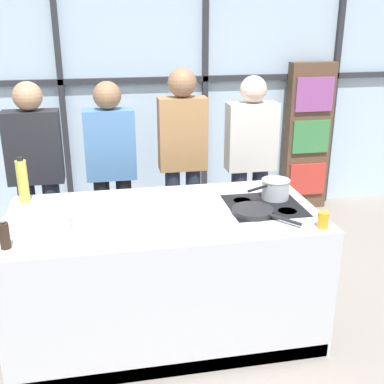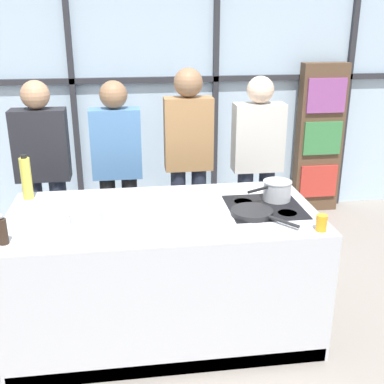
{
  "view_description": "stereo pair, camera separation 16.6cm",
  "coord_description": "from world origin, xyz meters",
  "px_view_note": "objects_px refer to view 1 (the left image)",
  "views": [
    {
      "loc": [
        -0.38,
        -3.01,
        2.2
      ],
      "look_at": [
        0.22,
        0.1,
        1.03
      ],
      "focal_mm": 45.0,
      "sensor_mm": 36.0,
      "label": 1
    },
    {
      "loc": [
        -0.21,
        -3.03,
        2.2
      ],
      "look_at": [
        0.22,
        0.1,
        1.03
      ],
      "focal_mm": 45.0,
      "sensor_mm": 36.0,
      "label": 2
    }
  ],
  "objects_px": {
    "spectator_center_left": "(111,165)",
    "mixing_bowl": "(87,218)",
    "spectator_center_right": "(183,154)",
    "white_plate": "(101,206)",
    "pepper_grinder": "(4,235)",
    "spectator_far_right": "(251,157)",
    "spectator_far_left": "(36,169)",
    "juice_glass_near": "(323,220)",
    "frying_pan": "(254,211)",
    "saucepan": "(275,188)",
    "oil_bottle": "(23,181)"
  },
  "relations": [
    {
      "from": "spectator_center_left",
      "to": "mixing_bowl",
      "type": "relative_size",
      "value": 7.58
    },
    {
      "from": "spectator_center_left",
      "to": "mixing_bowl",
      "type": "xyz_separation_m",
      "value": [
        -0.19,
        -1.15,
        0.0
      ]
    },
    {
      "from": "spectator_center_right",
      "to": "white_plate",
      "type": "distance_m",
      "value": 1.16
    },
    {
      "from": "mixing_bowl",
      "to": "pepper_grinder",
      "type": "height_order",
      "value": "pepper_grinder"
    },
    {
      "from": "spectator_far_right",
      "to": "mixing_bowl",
      "type": "relative_size",
      "value": 7.65
    },
    {
      "from": "spectator_far_left",
      "to": "spectator_center_left",
      "type": "height_order",
      "value": "spectator_far_left"
    },
    {
      "from": "spectator_far_right",
      "to": "mixing_bowl",
      "type": "distance_m",
      "value": 1.86
    },
    {
      "from": "white_plate",
      "to": "mixing_bowl",
      "type": "height_order",
      "value": "mixing_bowl"
    },
    {
      "from": "pepper_grinder",
      "to": "juice_glass_near",
      "type": "bearing_deg",
      "value": -2.31
    },
    {
      "from": "spectator_far_right",
      "to": "juice_glass_near",
      "type": "distance_m",
      "value": 1.51
    },
    {
      "from": "spectator_far_right",
      "to": "frying_pan",
      "type": "xyz_separation_m",
      "value": [
        -0.35,
        -1.21,
        -0.02
      ]
    },
    {
      "from": "pepper_grinder",
      "to": "juice_glass_near",
      "type": "distance_m",
      "value": 1.93
    },
    {
      "from": "spectator_center_left",
      "to": "frying_pan",
      "type": "height_order",
      "value": "spectator_center_left"
    },
    {
      "from": "mixing_bowl",
      "to": "juice_glass_near",
      "type": "height_order",
      "value": "juice_glass_near"
    },
    {
      "from": "spectator_center_left",
      "to": "pepper_grinder",
      "type": "distance_m",
      "value": 1.57
    },
    {
      "from": "frying_pan",
      "to": "mixing_bowl",
      "type": "xyz_separation_m",
      "value": [
        -1.11,
        0.06,
        0.02
      ]
    },
    {
      "from": "white_plate",
      "to": "pepper_grinder",
      "type": "distance_m",
      "value": 0.78
    },
    {
      "from": "mixing_bowl",
      "to": "spectator_center_left",
      "type": "bearing_deg",
      "value": 80.46
    },
    {
      "from": "spectator_far_left",
      "to": "saucepan",
      "type": "bearing_deg",
      "value": 151.94
    },
    {
      "from": "frying_pan",
      "to": "white_plate",
      "type": "height_order",
      "value": "frying_pan"
    },
    {
      "from": "mixing_bowl",
      "to": "pepper_grinder",
      "type": "xyz_separation_m",
      "value": [
        -0.46,
        -0.28,
        0.05
      ]
    },
    {
      "from": "saucepan",
      "to": "white_plate",
      "type": "bearing_deg",
      "value": 177.07
    },
    {
      "from": "spectator_center_left",
      "to": "spectator_far_right",
      "type": "distance_m",
      "value": 1.27
    },
    {
      "from": "oil_bottle",
      "to": "spectator_far_left",
      "type": "bearing_deg",
      "value": 89.52
    },
    {
      "from": "white_plate",
      "to": "oil_bottle",
      "type": "distance_m",
      "value": 0.6
    },
    {
      "from": "spectator_far_right",
      "to": "mixing_bowl",
      "type": "xyz_separation_m",
      "value": [
        -1.46,
        -1.15,
        -0.0
      ]
    },
    {
      "from": "spectator_center_right",
      "to": "frying_pan",
      "type": "distance_m",
      "value": 1.24
    },
    {
      "from": "spectator_center_left",
      "to": "juice_glass_near",
      "type": "height_order",
      "value": "spectator_center_left"
    },
    {
      "from": "pepper_grinder",
      "to": "frying_pan",
      "type": "bearing_deg",
      "value": 8.06
    },
    {
      "from": "spectator_center_left",
      "to": "white_plate",
      "type": "bearing_deg",
      "value": 83.63
    },
    {
      "from": "spectator_far_right",
      "to": "spectator_center_left",
      "type": "bearing_deg",
      "value": 0.0
    },
    {
      "from": "frying_pan",
      "to": "pepper_grinder",
      "type": "bearing_deg",
      "value": -171.94
    },
    {
      "from": "white_plate",
      "to": "spectator_far_left",
      "type": "bearing_deg",
      "value": 120.99
    },
    {
      "from": "spectator_far_left",
      "to": "mixing_bowl",
      "type": "distance_m",
      "value": 1.23
    },
    {
      "from": "mixing_bowl",
      "to": "frying_pan",
      "type": "bearing_deg",
      "value": -3.14
    },
    {
      "from": "spectator_center_right",
      "to": "pepper_grinder",
      "type": "bearing_deg",
      "value": 48.1
    },
    {
      "from": "spectator_far_right",
      "to": "juice_glass_near",
      "type": "height_order",
      "value": "spectator_far_right"
    },
    {
      "from": "saucepan",
      "to": "frying_pan",
      "type": "bearing_deg",
      "value": -133.56
    },
    {
      "from": "spectator_center_left",
      "to": "white_plate",
      "type": "height_order",
      "value": "spectator_center_left"
    },
    {
      "from": "juice_glass_near",
      "to": "spectator_far_right",
      "type": "bearing_deg",
      "value": 90.22
    },
    {
      "from": "frying_pan",
      "to": "white_plate",
      "type": "distance_m",
      "value": 1.06
    },
    {
      "from": "spectator_far_right",
      "to": "frying_pan",
      "type": "bearing_deg",
      "value": 73.69
    },
    {
      "from": "juice_glass_near",
      "to": "mixing_bowl",
      "type": "bearing_deg",
      "value": 166.22
    },
    {
      "from": "spectator_far_right",
      "to": "saucepan",
      "type": "distance_m",
      "value": 0.96
    },
    {
      "from": "pepper_grinder",
      "to": "mixing_bowl",
      "type": "bearing_deg",
      "value": 31.7
    },
    {
      "from": "oil_bottle",
      "to": "juice_glass_near",
      "type": "height_order",
      "value": "oil_bottle"
    },
    {
      "from": "saucepan",
      "to": "pepper_grinder",
      "type": "bearing_deg",
      "value": -165.23
    },
    {
      "from": "frying_pan",
      "to": "mixing_bowl",
      "type": "bearing_deg",
      "value": 176.86
    },
    {
      "from": "spectator_far_right",
      "to": "juice_glass_near",
      "type": "bearing_deg",
      "value": 90.22
    },
    {
      "from": "spectator_far_right",
      "to": "pepper_grinder",
      "type": "bearing_deg",
      "value": 36.73
    }
  ]
}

